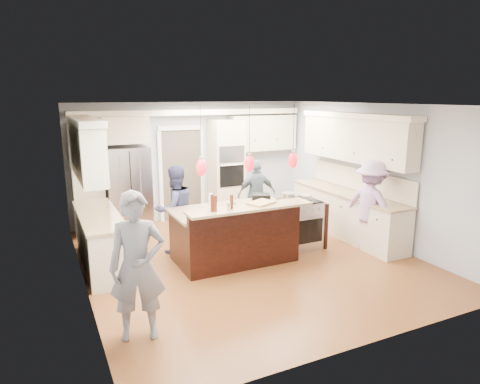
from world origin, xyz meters
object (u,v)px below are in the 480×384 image
(refrigerator, at_px, (128,189))
(person_far_left, at_px, (175,209))
(person_bar_end, at_px, (137,267))
(kitchen_island, at_px, (234,233))
(island_range, at_px, (299,224))

(refrigerator, relative_size, person_far_left, 1.11)
(person_bar_end, bearing_deg, kitchen_island, 53.90)
(person_bar_end, bearing_deg, refrigerator, 93.59)
(refrigerator, xyz_separation_m, person_bar_end, (-0.75, -4.32, -0.00))
(kitchen_island, relative_size, island_range, 2.28)
(person_bar_end, distance_m, person_far_left, 2.89)
(refrigerator, bearing_deg, person_bar_end, -99.85)
(refrigerator, relative_size, island_range, 1.96)
(refrigerator, height_order, person_far_left, refrigerator)
(person_far_left, bearing_deg, person_bar_end, 51.81)
(island_range, xyz_separation_m, person_bar_end, (-3.46, -1.83, 0.44))
(refrigerator, distance_m, island_range, 3.71)
(island_range, bearing_deg, person_bar_end, -152.16)
(refrigerator, xyz_separation_m, kitchen_island, (1.30, -2.57, -0.41))
(island_range, bearing_deg, kitchen_island, -176.91)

